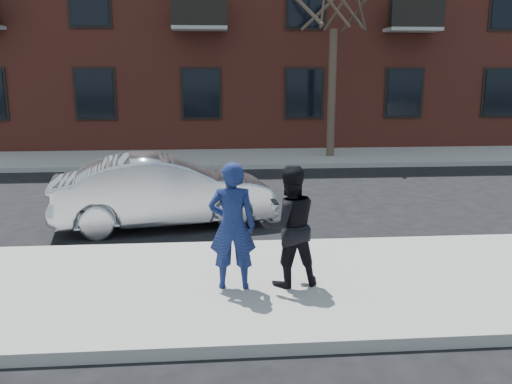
{
  "coord_description": "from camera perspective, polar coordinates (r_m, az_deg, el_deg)",
  "views": [
    {
      "loc": [
        0.42,
        -7.18,
        2.94
      ],
      "look_at": [
        1.06,
        0.4,
        1.26
      ],
      "focal_mm": 38.0,
      "sensor_mm": 36.0,
      "label": 1
    }
  ],
  "objects": [
    {
      "name": "silver_sedan",
      "position": [
        10.66,
        -9.64,
        0.11
      ],
      "size": [
        4.42,
        2.2,
        1.39
      ],
      "primitive_type": "imported",
      "rotation": [
        0.0,
        0.0,
        1.75
      ],
      "color": "#B7BABF",
      "rests_on": "ground"
    },
    {
      "name": "near_sidewalk",
      "position": [
        7.51,
        -7.76,
        -10.1
      ],
      "size": [
        50.0,
        3.5,
        0.15
      ],
      "primitive_type": "cube",
      "color": "gray",
      "rests_on": "ground"
    },
    {
      "name": "near_curb",
      "position": [
        9.2,
        -7.21,
        -5.81
      ],
      "size": [
        50.0,
        0.1,
        0.15
      ],
      "primitive_type": "cube",
      "color": "#999691",
      "rests_on": "ground"
    },
    {
      "name": "ground",
      "position": [
        7.77,
        -7.65,
        -9.9
      ],
      "size": [
        100.0,
        100.0,
        0.0
      ],
      "primitive_type": "plane",
      "color": "black",
      "rests_on": "ground"
    },
    {
      "name": "man_hoodie",
      "position": [
        7.05,
        -2.52,
        -3.59
      ],
      "size": [
        0.64,
        0.51,
        1.69
      ],
      "rotation": [
        0.0,
        0.0,
        3.07
      ],
      "color": "navy",
      "rests_on": "near_sidewalk"
    },
    {
      "name": "far_curb",
      "position": [
        16.88,
        -6.15,
        2.59
      ],
      "size": [
        50.0,
        0.1,
        0.15
      ],
      "primitive_type": "cube",
      "color": "#999691",
      "rests_on": "ground"
    },
    {
      "name": "far_sidewalk",
      "position": [
        18.66,
        -6.03,
        3.53
      ],
      "size": [
        50.0,
        3.5,
        0.15
      ],
      "primitive_type": "cube",
      "color": "gray",
      "rests_on": "ground"
    },
    {
      "name": "man_peacoat",
      "position": [
        7.17,
        3.53,
        -3.6
      ],
      "size": [
        0.88,
        0.74,
        1.62
      ],
      "rotation": [
        0.0,
        0.0,
        3.32
      ],
      "color": "black",
      "rests_on": "near_sidewalk"
    }
  ]
}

